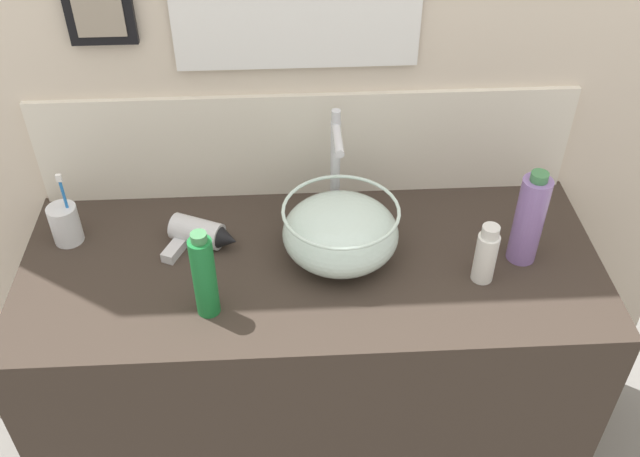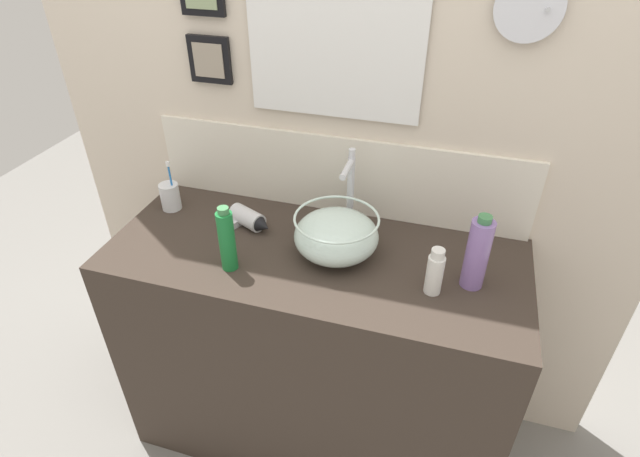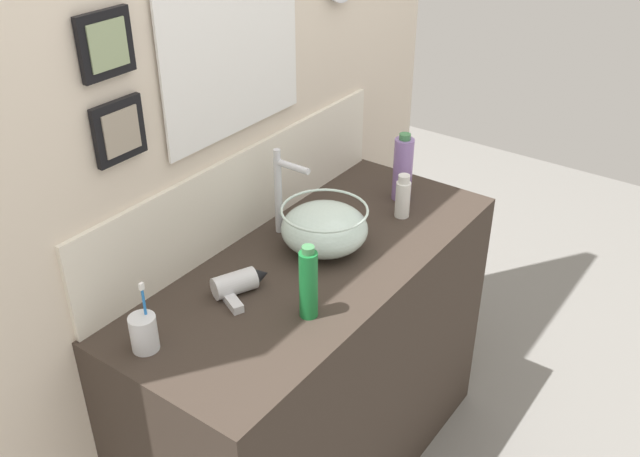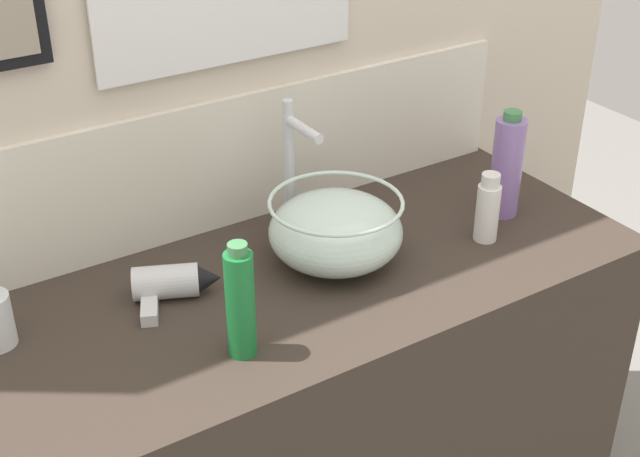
% 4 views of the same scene
% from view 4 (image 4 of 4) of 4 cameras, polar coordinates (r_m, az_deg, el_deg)
% --- Properties ---
extents(vanity_counter, '(1.34, 0.56, 0.92)m').
position_cam_4_polar(vanity_counter, '(2.02, -0.50, -14.03)').
color(vanity_counter, '#382D26').
rests_on(vanity_counter, ground).
extents(back_panel, '(2.10, 0.10, 2.57)m').
position_cam_4_polar(back_panel, '(1.81, -5.89, 11.37)').
color(back_panel, beige).
rests_on(back_panel, ground).
extents(glass_bowl_sink, '(0.26, 0.26, 0.14)m').
position_cam_4_polar(glass_bowl_sink, '(1.74, 1.01, -0.12)').
color(glass_bowl_sink, silver).
rests_on(glass_bowl_sink, vanity_counter).
extents(faucet, '(0.02, 0.13, 0.28)m').
position_cam_4_polar(faucet, '(1.82, -1.79, 4.55)').
color(faucet, silver).
rests_on(faucet, vanity_counter).
extents(hair_drier, '(0.19, 0.13, 0.06)m').
position_cam_4_polar(hair_drier, '(1.68, -9.41, -3.50)').
color(hair_drier, silver).
rests_on(hair_drier, vanity_counter).
extents(spray_bottle, '(0.07, 0.07, 0.24)m').
position_cam_4_polar(spray_bottle, '(1.94, 11.87, 3.92)').
color(spray_bottle, '#8C6BB2').
rests_on(spray_bottle, vanity_counter).
extents(soap_dispenser, '(0.05, 0.05, 0.15)m').
position_cam_4_polar(soap_dispenser, '(1.85, 10.68, 1.23)').
color(soap_dispenser, white).
rests_on(soap_dispenser, vanity_counter).
extents(shampoo_bottle, '(0.05, 0.05, 0.22)m').
position_cam_4_polar(shampoo_bottle, '(1.48, -5.12, -4.75)').
color(shampoo_bottle, '#197233').
rests_on(shampoo_bottle, vanity_counter).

